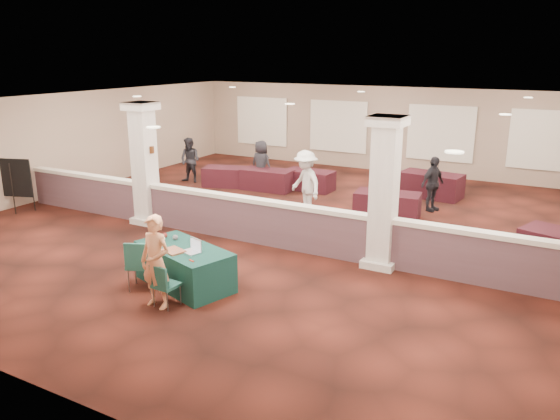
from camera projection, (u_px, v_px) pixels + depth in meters
The scene contains 32 objects.
ground at pixel (289, 226), 14.37m from camera, with size 16.00×16.00×0.00m, color #4D1C13.
wall_back at pixel (387, 130), 20.67m from camera, with size 16.00×0.04×3.20m, color gray.
wall_front at pixel (7, 274), 7.18m from camera, with size 16.00×0.04×3.20m, color gray.
wall_left at pixel (70, 143), 17.61m from camera, with size 0.04×16.00×3.20m, color gray.
ceiling at pixel (290, 103), 13.48m from camera, with size 16.00×16.00×0.02m, color silver.
partition_wall at pixel (260, 221), 12.95m from camera, with size 15.60×0.28×1.10m.
column_left at pixel (144, 163), 14.26m from camera, with size 0.72×0.72×3.20m.
column_right at pixel (384, 192), 11.27m from camera, with size 0.72×0.72×3.20m.
sconce_left at pixel (135, 148), 14.29m from camera, with size 0.12×0.12×0.18m.
sconce_right at pixel (152, 150), 14.03m from camera, with size 0.12×0.12×0.18m.
near_table at pixel (185, 266), 10.65m from camera, with size 2.03×1.01×0.78m, color #103B33.
conf_chair_main at pixel (163, 282), 9.68m from camera, with size 0.43×0.43×0.81m.
conf_chair_side at pixel (140, 261), 10.35m from camera, with size 0.66×0.66×1.00m.
easel_board at pixel (17, 178), 15.40m from camera, with size 0.88×0.54×1.55m.
woman at pixel (156, 262), 9.62m from camera, with size 0.61×0.41×1.70m, color #FF9C6E.
far_table_front_left at pixel (227, 177), 18.63m from camera, with size 1.61×0.80×0.65m, color black.
far_table_front_center at pixel (387, 205), 15.05m from camera, with size 1.75×0.88×0.71m, color black.
far_table_back_left at pixel (267, 180), 18.12m from camera, with size 1.69×0.84×0.69m, color black.
far_table_back_center at pixel (309, 180), 18.12m from camera, with size 1.61×0.81×0.65m, color black.
far_table_back_right at pixel (431, 185), 17.23m from camera, with size 1.88×0.94×0.76m, color black.
attendee_a at pixel (190, 160), 19.06m from camera, with size 0.75×0.42×1.57m, color black.
attendee_b at pixel (306, 183), 15.16m from camera, with size 1.17×0.54×1.83m, color beige.
attendee_c at pixel (433, 184), 15.58m from camera, with size 0.93×0.44×1.58m, color black.
attendee_d at pixel (261, 164), 18.44m from camera, with size 0.78×0.42×1.58m, color black.
laptop_base at pixel (191, 252), 10.28m from camera, with size 0.35×0.25×0.02m, color silver.
laptop_screen at pixel (196, 244), 10.33m from camera, with size 0.35×0.01×0.23m, color silver.
screen_glow at pixel (196, 245), 10.33m from camera, with size 0.32×0.00×0.20m, color silver.
knitting at pixel (173, 251), 10.33m from camera, with size 0.43×0.32×0.03m, color #CD5520.
yarn_cream at pixel (162, 239), 10.86m from camera, with size 0.12×0.12×0.12m, color beige.
yarn_red at pixel (165, 235), 11.08m from camera, with size 0.11×0.11×0.11m, color maroon.
yarn_grey at pixel (175, 237), 10.95m from camera, with size 0.11×0.11×0.11m, color #535358.
scissors at pixel (192, 261), 9.86m from camera, with size 0.13×0.03×0.01m, color #AE2112.
Camera 1 is at (6.35, -12.12, 4.41)m, focal length 35.00 mm.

